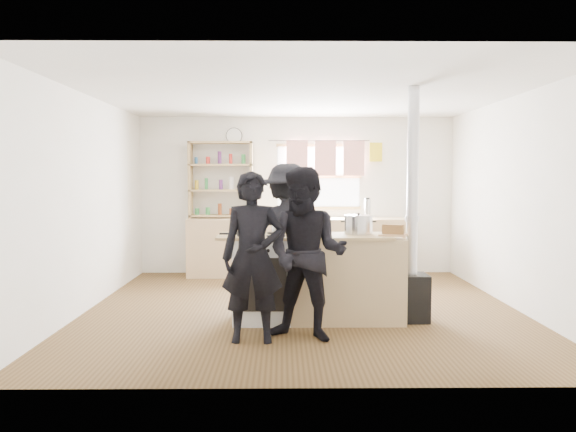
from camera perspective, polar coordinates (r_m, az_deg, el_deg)
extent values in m
cube|color=brown|center=(6.70, 1.46, -9.41)|extent=(5.00, 5.00, 0.01)
cube|color=tan|center=(8.80, 0.94, -3.17)|extent=(3.40, 0.55, 0.90)
cube|color=tan|center=(8.92, -6.80, 0.03)|extent=(1.00, 0.28, 0.03)
cube|color=tan|center=(8.91, -6.82, 2.60)|extent=(1.00, 0.28, 0.03)
cube|color=tan|center=(8.91, -6.84, 5.17)|extent=(1.00, 0.28, 0.03)
cube|color=tan|center=(8.92, -6.86, 7.42)|extent=(1.00, 0.28, 0.03)
cube|color=tan|center=(8.97, -9.89, 3.63)|extent=(0.04, 0.28, 1.20)
cube|color=tan|center=(8.87, -3.74, 3.68)|extent=(0.04, 0.28, 1.20)
cylinder|color=silver|center=(8.85, 8.07, 0.74)|extent=(0.10, 0.10, 0.30)
cube|color=white|center=(6.07, -2.62, -6.44)|extent=(0.60, 0.60, 0.90)
cube|color=tan|center=(6.10, 5.91, -6.39)|extent=(1.20, 0.60, 0.90)
cube|color=tan|center=(6.00, 1.66, -2.06)|extent=(1.84, 0.64, 0.03)
cylinder|color=black|center=(5.89, -3.84, -1.79)|extent=(0.30, 0.30, 0.05)
cylinder|color=#335D20|center=(5.89, -3.84, -1.64)|extent=(0.26, 0.26, 0.02)
cube|color=silver|center=(6.04, 2.31, -1.56)|extent=(0.38, 0.29, 0.07)
cube|color=brown|center=(6.04, 2.31, -1.38)|extent=(0.32, 0.25, 0.02)
cylinder|color=#B3B3B6|center=(6.16, -0.76, -1.12)|extent=(0.20, 0.20, 0.14)
cylinder|color=#B3B3B6|center=(6.15, -0.76, -0.44)|extent=(0.21, 0.21, 0.01)
sphere|color=black|center=(6.15, -0.76, -0.31)|extent=(0.03, 0.03, 0.03)
cylinder|color=#B7B7B9|center=(6.11, 7.17, -0.93)|extent=(0.30, 0.30, 0.19)
cylinder|color=#B7B7B9|center=(6.10, 7.18, 0.04)|extent=(0.31, 0.31, 0.01)
sphere|color=black|center=(6.10, 7.18, 0.17)|extent=(0.03, 0.03, 0.03)
cube|color=tan|center=(5.99, 10.62, -1.90)|extent=(0.33, 0.28, 0.02)
cube|color=olive|center=(5.98, 10.63, -1.33)|extent=(0.24, 0.18, 0.10)
cube|color=black|center=(6.24, 12.38, -8.08)|extent=(0.35, 0.35, 0.50)
cylinder|color=#ADADB2|center=(6.11, 12.55, 3.47)|extent=(0.12, 0.12, 2.00)
imported|color=black|center=(5.26, -3.60, -4.18)|extent=(0.59, 0.39, 1.60)
imported|color=black|center=(5.30, 1.92, -3.89)|extent=(0.96, 0.86, 1.64)
imported|color=black|center=(6.87, -0.06, -1.80)|extent=(1.15, 0.72, 1.71)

